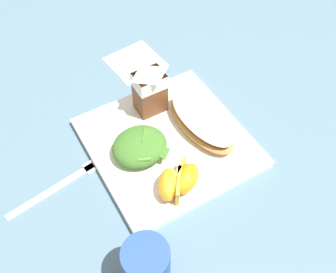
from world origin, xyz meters
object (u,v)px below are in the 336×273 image
Objects in this scene: white_plate at (168,142)px; green_salad_pile at (140,146)px; metal_fork at (65,182)px; cheesy_pizza_bread at (202,121)px; orange_wedge_middle at (186,178)px; paper_napkin at (135,62)px; milk_carton at (150,87)px; drinking_blue_cup at (147,267)px; orange_wedge_front at (170,184)px.

green_salad_pile is (-0.06, 0.00, 0.03)m from white_plate.
white_plate is at bearing -5.44° from metal_fork.
cheesy_pizza_bread is at bearing -5.37° from metal_fork.
paper_napkin is (0.08, 0.34, -0.03)m from orange_wedge_middle.
paper_napkin is at bearing 74.30° from milk_carton.
drinking_blue_cup is (-0.09, -0.20, 0.02)m from green_salad_pile.
milk_carton is 0.23m from metal_fork.
white_plate is 1.61× the size of cheesy_pizza_bread.
paper_napkin is at bearing 72.48° from orange_wedge_front.
drinking_blue_cup reaches higher than paper_napkin.
milk_carton reaches higher than metal_fork.
green_salad_pile is at bearing -128.90° from milk_carton.
paper_napkin is (0.11, 0.24, -0.03)m from green_salad_pile.
white_plate is at bearing 76.95° from orange_wedge_middle.
milk_carton reaches higher than paper_napkin.
green_salad_pile is 1.43× the size of orange_wedge_middle.
milk_carton reaches higher than green_salad_pile.
orange_wedge_middle is 0.37× the size of metal_fork.
orange_wedge_front is (0.01, -0.10, -0.00)m from green_salad_pile.
green_salad_pile is 0.91× the size of paper_napkin.
orange_wedge_middle is at bearing -135.17° from cheesy_pizza_bread.
orange_wedge_front reaches higher than paper_napkin.
cheesy_pizza_bread is 2.49× the size of orange_wedge_middle.
drinking_blue_cup is at bearing -77.83° from metal_fork.
drinking_blue_cup reaches higher than green_salad_pile.
paper_napkin is at bearing 40.99° from metal_fork.
metal_fork is at bearing 174.56° from white_plate.
paper_napkin is 0.58× the size of metal_fork.
milk_carton is 1.57× the size of orange_wedge_middle.
drinking_blue_cup is (-0.16, -0.29, -0.02)m from milk_carton.
drinking_blue_cup reaches higher than orange_wedge_front.
white_plate is 0.07m from cheesy_pizza_bread.
green_salad_pile reaches higher than white_plate.
white_plate is 2.73× the size of drinking_blue_cup.
green_salad_pile reaches higher than cheesy_pizza_bread.
orange_wedge_middle is at bearing -70.13° from green_salad_pile.
milk_carton reaches higher than orange_wedge_middle.
white_plate is 0.07m from green_salad_pile.
metal_fork is (-0.25, -0.22, 0.00)m from paper_napkin.
orange_wedge_middle is at bearing -5.66° from orange_wedge_front.
white_plate reaches higher than metal_fork.
drinking_blue_cup is (0.05, -0.22, 0.05)m from metal_fork.
orange_wedge_front reaches higher than metal_fork.
orange_wedge_middle is at bearing -33.48° from metal_fork.
drinking_blue_cup reaches higher than metal_fork.
white_plate is 2.55× the size of paper_napkin.
cheesy_pizza_bread is 0.12m from milk_carton.
milk_carton is at bearing 79.74° from orange_wedge_middle.
orange_wedge_middle is 0.35m from paper_napkin.
white_plate is 0.26m from drinking_blue_cup.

